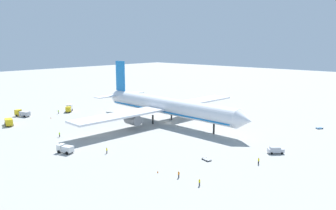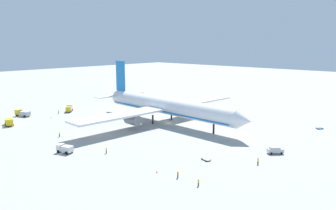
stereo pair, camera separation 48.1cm
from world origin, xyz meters
TOP-DOWN VIEW (x-y plane):
  - ground_plane at (0.00, 0.00)m, footprint 600.00×600.00m
  - airliner at (-1.40, -0.03)m, footprint 76.45×80.27m
  - service_truck_0 at (-42.59, -44.30)m, footprint 6.88×4.34m
  - service_truck_1 at (-49.58, -13.79)m, footprint 6.44×5.96m
  - service_truck_2 at (3.26, -47.43)m, footprint 5.17×3.60m
  - service_truck_3 at (-54.72, -33.52)m, footprint 7.28×4.49m
  - service_van at (48.27, -6.73)m, footprint 4.46×4.50m
  - baggage_cart_0 at (37.11, -24.87)m, footprint 3.31×2.11m
  - baggage_cart_1 at (47.44, 31.24)m, footprint 2.46×2.75m
  - ground_worker_0 at (-48.32, -20.03)m, footprint 0.45×0.45m
  - ground_worker_1 at (39.56, -39.28)m, footprint 0.56×0.56m
  - ground_worker_2 at (12.53, -39.65)m, footprint 0.47×0.47m
  - ground_worker_3 at (-13.34, -39.71)m, footprint 0.44×0.44m
  - ground_worker_4 at (49.01, -18.20)m, footprint 0.52×0.52m
  - ground_worker_5 at (45.99, -39.65)m, footprint 0.49×0.49m
  - traffic_cone_0 at (33.77, -40.43)m, footprint 0.36×0.36m
  - traffic_cone_1 at (-42.07, -27.17)m, footprint 0.36×0.36m

SIDE VIEW (x-z plane):
  - ground_plane at x=0.00m, z-range 0.00..0.00m
  - baggage_cart_1 at x=47.44m, z-range 0.06..0.46m
  - baggage_cart_0 at x=37.11m, z-range 0.07..0.47m
  - traffic_cone_0 at x=33.77m, z-range 0.00..0.55m
  - traffic_cone_1 at x=-42.07m, z-range 0.00..0.55m
  - ground_worker_1 at x=39.56m, z-range 0.01..1.63m
  - ground_worker_5 at x=45.99m, z-range 0.01..1.64m
  - ground_worker_2 at x=12.53m, z-range 0.02..1.76m
  - ground_worker_4 at x=49.01m, z-range 0.02..1.78m
  - ground_worker_3 at x=-13.34m, z-range 0.02..1.79m
  - ground_worker_0 at x=-48.32m, z-range 0.02..1.81m
  - service_van at x=48.27m, z-range 0.05..2.02m
  - service_truck_2 at x=3.26m, z-range 0.11..2.46m
  - service_truck_3 at x=-54.72m, z-range 0.03..2.85m
  - service_truck_0 at x=-42.59m, z-range 0.06..2.85m
  - service_truck_1 at x=-49.58m, z-range 0.11..3.27m
  - airliner at x=-1.40m, z-range -5.10..18.28m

